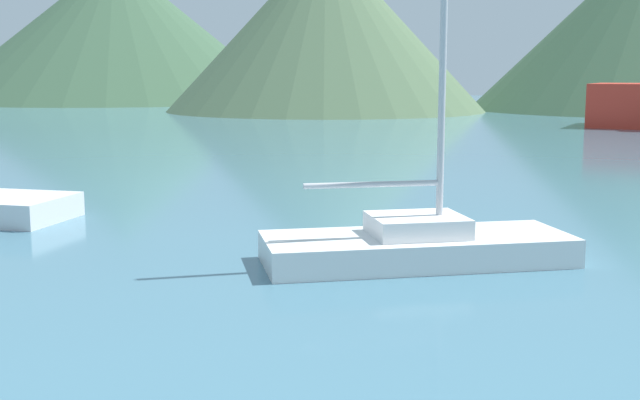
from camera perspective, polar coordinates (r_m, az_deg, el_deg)
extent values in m
cube|color=white|center=(13.92, 6.88, -3.47)|extent=(5.43, 4.56, 0.49)
cube|color=white|center=(13.84, 6.91, -1.80)|extent=(2.06, 2.00, 0.34)
cylinder|color=#BCBCC1|center=(13.76, 8.81, 12.95)|extent=(0.12, 0.12, 7.44)
cylinder|color=#BCBCC1|center=(13.50, 3.78, 1.12)|extent=(2.01, 1.42, 0.10)
cone|color=#38563D|center=(99.08, -14.23, 11.67)|extent=(41.20, 41.20, 16.57)
cone|color=#4C6647|center=(69.92, 0.40, 12.31)|extent=(27.28, 27.28, 14.51)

